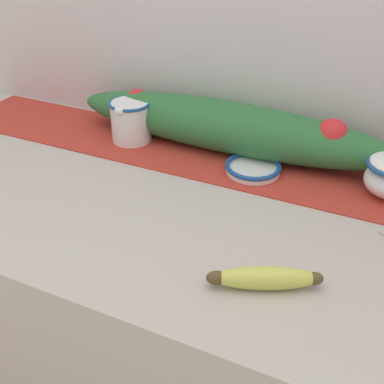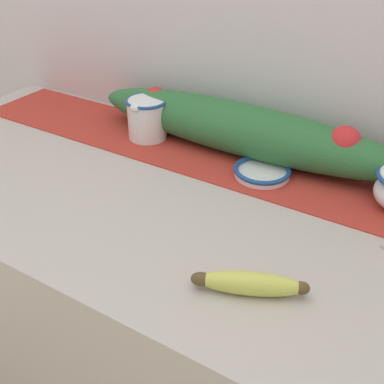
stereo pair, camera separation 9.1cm
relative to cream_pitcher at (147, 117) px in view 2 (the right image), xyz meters
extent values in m
cube|color=#B7B2AD|center=(0.24, -0.20, -0.52)|extent=(1.57, 0.64, 0.93)
cube|color=silver|center=(0.24, 0.14, 0.21)|extent=(2.37, 0.04, 2.40)
cube|color=#B23328|center=(0.24, 0.00, -0.06)|extent=(1.45, 0.22, 0.00)
cylinder|color=white|center=(0.00, 0.00, 0.00)|extent=(0.10, 0.10, 0.10)
torus|color=#194793|center=(0.00, 0.00, 0.04)|extent=(0.10, 0.10, 0.01)
torus|color=white|center=(0.00, 0.06, 0.00)|extent=(0.05, 0.01, 0.05)
ellipsoid|color=white|center=(0.00, -0.05, 0.04)|extent=(0.03, 0.02, 0.02)
cylinder|color=white|center=(0.33, -0.03, -0.05)|extent=(0.12, 0.12, 0.01)
torus|color=#194793|center=(0.33, -0.03, -0.04)|extent=(0.13, 0.13, 0.01)
ellipsoid|color=#CCD156|center=(0.46, -0.36, -0.04)|extent=(0.17, 0.10, 0.04)
ellipsoid|color=brown|center=(0.39, -0.40, -0.04)|extent=(0.04, 0.03, 0.02)
ellipsoid|color=brown|center=(0.53, -0.33, -0.04)|extent=(0.03, 0.03, 0.02)
ellipsoid|color=#2D6B38|center=(0.24, 0.05, 0.01)|extent=(0.80, 0.13, 0.12)
sphere|color=red|center=(-0.01, 0.05, 0.03)|extent=(0.06, 0.06, 0.06)
sphere|color=red|center=(0.24, 0.05, 0.03)|extent=(0.06, 0.06, 0.06)
sphere|color=red|center=(0.47, 0.05, 0.04)|extent=(0.07, 0.07, 0.07)
camera|label=1|loc=(0.60, -0.93, 0.48)|focal=45.00mm
camera|label=2|loc=(0.68, -0.88, 0.48)|focal=45.00mm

